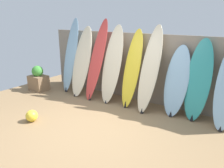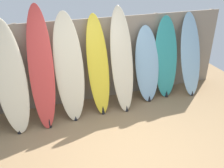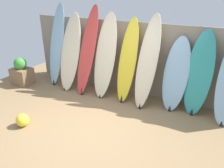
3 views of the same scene
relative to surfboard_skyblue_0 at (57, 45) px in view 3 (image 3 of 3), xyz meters
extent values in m
plane|color=#8E704C|center=(2.14, -1.59, -1.08)|extent=(7.68, 7.68, 0.00)
cube|color=gray|center=(2.14, 0.41, -0.18)|extent=(6.08, 0.04, 1.80)
cylinder|color=slate|center=(-0.74, 0.45, -0.18)|extent=(0.10, 0.10, 1.80)
cylinder|color=slate|center=(0.70, 0.45, -0.18)|extent=(0.10, 0.10, 1.80)
cylinder|color=slate|center=(2.14, 0.45, -0.18)|extent=(0.10, 0.10, 1.80)
cylinder|color=slate|center=(3.58, 0.45, -0.18)|extent=(0.10, 0.10, 1.80)
ellipsoid|color=#8CB7D6|center=(0.00, 0.00, 0.01)|extent=(0.51, 0.68, 2.18)
cone|color=black|center=(0.00, -0.27, -0.99)|extent=(0.08, 0.08, 0.15)
ellipsoid|color=beige|center=(0.51, -0.06, -0.10)|extent=(0.63, 0.87, 1.96)
cone|color=black|center=(0.51, -0.41, -1.02)|extent=(0.08, 0.08, 0.11)
ellipsoid|color=#D13D38|center=(1.05, -0.06, 0.00)|extent=(0.53, 0.86, 2.17)
cone|color=black|center=(1.05, -0.40, -0.98)|extent=(0.08, 0.08, 0.18)
ellipsoid|color=beige|center=(1.56, -0.05, -0.07)|extent=(0.56, 0.68, 2.02)
cone|color=black|center=(1.56, -0.33, -1.02)|extent=(0.08, 0.08, 0.10)
ellipsoid|color=yellow|center=(2.14, 0.00, -0.11)|extent=(0.43, 0.69, 1.93)
cone|color=black|center=(2.14, -0.29, -0.98)|extent=(0.08, 0.08, 0.18)
ellipsoid|color=beige|center=(2.63, -0.03, -0.06)|extent=(0.50, 0.80, 2.05)
cone|color=black|center=(2.63, -0.35, -1.01)|extent=(0.08, 0.08, 0.13)
ellipsoid|color=#8CB7D6|center=(3.26, 0.07, -0.28)|extent=(0.56, 0.54, 1.61)
cone|color=black|center=(3.26, -0.15, -1.01)|extent=(0.08, 0.08, 0.13)
ellipsoid|color=teal|center=(3.72, 0.09, -0.19)|extent=(0.57, 0.48, 1.78)
cone|color=black|center=(3.72, -0.09, -1.00)|extent=(0.08, 0.08, 0.15)
cone|color=black|center=(4.31, -0.23, -1.02)|extent=(0.08, 0.08, 0.11)
cube|color=#846647|center=(-0.84, -0.62, -0.85)|extent=(0.55, 0.42, 0.46)
sphere|color=#419238|center=(-0.84, -0.62, -0.48)|extent=(0.34, 0.34, 0.34)
sphere|color=yellow|center=(0.83, -2.09, -0.95)|extent=(0.26, 0.26, 0.26)
camera|label=1|loc=(4.75, -4.66, 1.12)|focal=35.00mm
camera|label=2|loc=(0.93, -4.40, 1.79)|focal=40.00mm
camera|label=3|loc=(4.12, -4.46, 1.45)|focal=35.00mm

